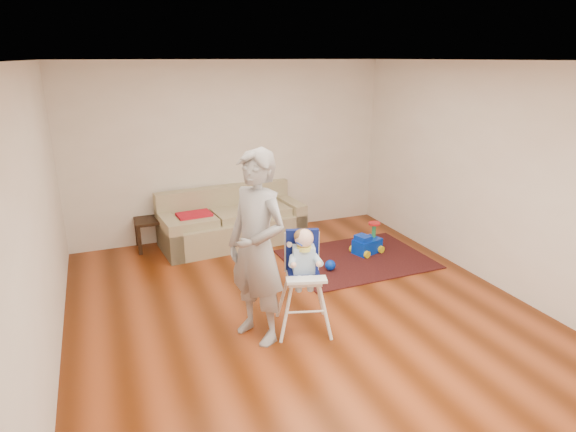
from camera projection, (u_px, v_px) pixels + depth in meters
name	position (u px, v px, depth m)	size (l,w,h in m)	color
ground	(301.00, 310.00, 5.47)	(5.50, 5.50, 0.00)	#512008
room_envelope	(284.00, 138.00, 5.34)	(5.04, 5.52, 2.72)	silver
sofa	(232.00, 217.00, 7.31)	(2.21, 1.07, 0.83)	tan
side_table	(152.00, 233.00, 7.17)	(0.46, 0.46, 0.46)	black
area_rug	(356.00, 259.00, 6.82)	(1.96, 1.47, 0.02)	black
ride_on_toy	(367.00, 238.00, 6.96)	(0.40, 0.29, 0.44)	#0634D6
toy_ball	(330.00, 265.00, 6.42)	(0.14, 0.14, 0.14)	#0634D6
high_chair	(304.00, 281.00, 4.94)	(0.64, 0.64, 1.12)	white
adult	(257.00, 248.00, 4.65)	(0.71, 0.46, 1.94)	#9B9B9E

